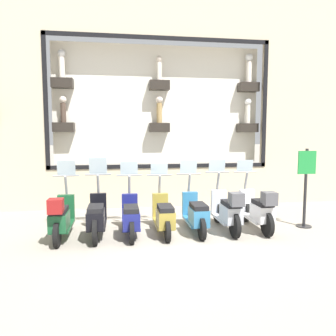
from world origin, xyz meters
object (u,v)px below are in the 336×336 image
(scooter_white_0, at_px, (258,210))
(scooter_teal_2, at_px, (196,214))
(shop_sign_post, at_px, (306,185))
(scooter_green_6, at_px, (61,217))
(scooter_olive_3, at_px, (164,216))
(scooter_black_5, at_px, (97,217))
(scooter_silver_1, at_px, (228,211))
(scooter_navy_4, at_px, (131,217))

(scooter_white_0, relative_size, scooter_teal_2, 1.01)
(shop_sign_post, bearing_deg, scooter_green_6, 91.09)
(scooter_olive_3, height_order, scooter_green_6, scooter_green_6)
(scooter_teal_2, bearing_deg, scooter_white_0, -92.15)
(scooter_teal_2, height_order, scooter_black_5, scooter_black_5)
(scooter_olive_3, xyz_separation_m, scooter_black_5, (0.01, 1.47, 0.03))
(scooter_teal_2, distance_m, shop_sign_post, 2.76)
(scooter_silver_1, xyz_separation_m, scooter_black_5, (0.06, 2.93, -0.04))
(scooter_olive_3, relative_size, scooter_navy_4, 1.00)
(scooter_black_5, xyz_separation_m, shop_sign_post, (0.04, -4.89, 0.58))
(scooter_white_0, height_order, scooter_navy_4, scooter_navy_4)
(scooter_black_5, xyz_separation_m, scooter_green_6, (-0.07, 0.73, 0.03))
(scooter_teal_2, height_order, scooter_olive_3, scooter_teal_2)
(scooter_olive_3, distance_m, scooter_black_5, 1.47)
(scooter_navy_4, relative_size, scooter_black_5, 0.99)
(scooter_green_6, bearing_deg, scooter_olive_3, -88.59)
(scooter_olive_3, distance_m, shop_sign_post, 3.48)
(scooter_silver_1, xyz_separation_m, shop_sign_post, (0.10, -1.95, 0.54))
(scooter_teal_2, relative_size, scooter_green_6, 1.00)
(scooter_white_0, distance_m, scooter_silver_1, 0.73)
(scooter_teal_2, bearing_deg, scooter_black_5, 89.83)
(scooter_silver_1, xyz_separation_m, scooter_green_6, (-0.01, 3.66, -0.01))
(scooter_olive_3, bearing_deg, scooter_teal_2, -89.62)
(scooter_black_5, height_order, shop_sign_post, shop_sign_post)
(scooter_teal_2, distance_m, scooter_green_6, 2.93)
(shop_sign_post, bearing_deg, scooter_white_0, 94.82)
(scooter_white_0, distance_m, scooter_olive_3, 2.20)
(scooter_teal_2, xyz_separation_m, scooter_black_5, (0.01, 2.20, 0.02))
(scooter_white_0, distance_m, scooter_teal_2, 1.47)
(scooter_black_5, bearing_deg, scooter_teal_2, -90.17)
(scooter_teal_2, xyz_separation_m, scooter_navy_4, (-0.00, 1.47, -0.01))
(scooter_navy_4, height_order, shop_sign_post, shop_sign_post)
(scooter_white_0, relative_size, scooter_green_6, 1.00)
(scooter_teal_2, height_order, shop_sign_post, shop_sign_post)
(scooter_teal_2, height_order, scooter_navy_4, scooter_teal_2)
(shop_sign_post, bearing_deg, scooter_navy_4, 90.69)
(scooter_olive_3, bearing_deg, scooter_black_5, 89.56)
(scooter_silver_1, height_order, scooter_teal_2, scooter_teal_2)
(scooter_white_0, bearing_deg, scooter_silver_1, 89.84)
(scooter_white_0, bearing_deg, shop_sign_post, -85.18)
(scooter_navy_4, bearing_deg, scooter_olive_3, -90.25)
(scooter_olive_3, relative_size, scooter_black_5, 0.99)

